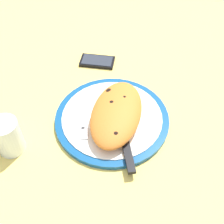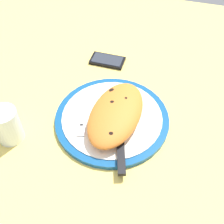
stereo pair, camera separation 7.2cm
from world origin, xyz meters
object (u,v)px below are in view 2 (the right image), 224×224
(smartphone, at_px, (107,60))
(water_glass, at_px, (8,127))
(calzone, at_px, (116,114))
(fork, at_px, (83,118))
(knife, at_px, (121,146))
(plate, at_px, (112,118))

(smartphone, xyz_separation_m, water_glass, (0.38, -0.16, 0.04))
(calzone, distance_m, fork, 0.10)
(knife, distance_m, water_glass, 0.30)
(plate, height_order, smartphone, plate)
(calzone, bearing_deg, fork, -76.47)
(knife, bearing_deg, fork, -116.92)
(fork, height_order, water_glass, water_glass)
(plate, height_order, calzone, calzone)
(smartphone, bearing_deg, water_glass, -23.28)
(plate, xyz_separation_m, knife, (0.09, 0.05, 0.01))
(plate, relative_size, water_glass, 3.23)
(plate, bearing_deg, fork, -69.10)
(plate, relative_size, knife, 1.34)
(smartphone, relative_size, water_glass, 1.16)
(calzone, distance_m, knife, 0.10)
(water_glass, bearing_deg, fork, 120.38)
(knife, xyz_separation_m, water_glass, (0.04, -0.30, 0.02))
(calzone, bearing_deg, plate, -119.90)
(knife, xyz_separation_m, smartphone, (-0.35, -0.14, -0.02))
(calzone, height_order, fork, calzone)
(plate, distance_m, knife, 0.11)
(fork, relative_size, smartphone, 1.33)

